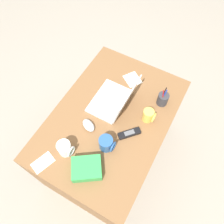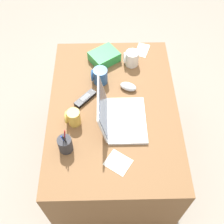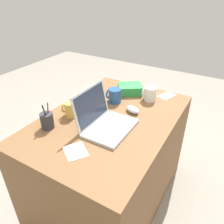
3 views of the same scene
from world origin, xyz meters
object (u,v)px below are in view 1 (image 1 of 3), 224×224
coffee_mug_white (106,144)px  coffee_mug_tall (149,115)px  snack_bag (87,168)px  pen_holder (163,99)px  computer_mouse (89,125)px  coffee_mug_spare (65,148)px  laptop (115,100)px  cordless_phone (129,133)px

coffee_mug_white → coffee_mug_tall: (-0.31, 0.15, -0.00)m
snack_bag → pen_holder: bearing=162.8°
computer_mouse → coffee_mug_white: coffee_mug_white is taller
coffee_mug_spare → coffee_mug_white: bearing=126.3°
laptop → coffee_mug_tall: 0.25m
coffee_mug_white → coffee_mug_tall: coffee_mug_white is taller
coffee_mug_spare → cordless_phone: 0.42m
pen_holder → snack_bag: bearing=-17.2°
coffee_mug_tall → pen_holder: (-0.17, 0.03, -0.00)m
coffee_mug_tall → snack_bag: 0.53m
computer_mouse → pen_holder: (-0.41, 0.35, 0.03)m
coffee_mug_spare → pen_holder: pen_holder is taller
coffee_mug_spare → cordless_phone: size_ratio=0.72×
laptop → computer_mouse: 0.25m
coffee_mug_tall → cordless_phone: size_ratio=0.70×
coffee_mug_white → coffee_mug_spare: bearing=-53.7°
pen_holder → snack_bag: 0.70m
laptop → snack_bag: laptop is taller
laptop → computer_mouse: bearing=-15.5°
laptop → coffee_mug_white: bearing=19.5°
pen_holder → coffee_mug_white: bearing=-20.5°
laptop → computer_mouse: (0.24, -0.07, -0.03)m
laptop → coffee_mug_tall: bearing=90.7°
pen_holder → coffee_mug_tall: bearing=-10.6°
coffee_mug_white → cordless_phone: 0.17m
coffee_mug_white → coffee_mug_spare: 0.26m
pen_holder → computer_mouse: bearing=-40.6°
cordless_phone → pen_holder: 0.34m
computer_mouse → pen_holder: pen_holder is taller
computer_mouse → cordless_phone: size_ratio=0.75×
pen_holder → cordless_phone: bearing=-15.3°
coffee_mug_white → pen_holder: bearing=159.5°
coffee_mug_tall → cordless_phone: 0.18m
coffee_mug_spare → snack_bag: bearing=78.2°
pen_holder → snack_bag: (0.66, -0.21, -0.02)m
laptop → snack_bag: 0.50m
laptop → snack_bag: bearing=9.2°
coffee_mug_tall → snack_bag: coffee_mug_tall is taller
laptop → cordless_phone: 0.25m
coffee_mug_tall → coffee_mug_spare: size_ratio=0.98×
computer_mouse → coffee_mug_spare: coffee_mug_spare is taller
coffee_mug_white → coffee_mug_spare: same height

